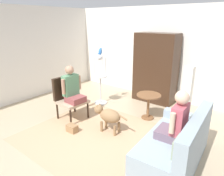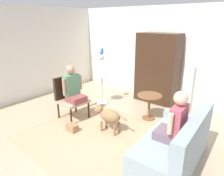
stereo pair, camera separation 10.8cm
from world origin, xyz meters
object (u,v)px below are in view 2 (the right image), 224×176
object	(u,v)px
round_end_table	(149,102)
parrot	(102,51)
armchair	(69,94)
column_lamp	(187,99)
handbag	(72,128)
person_on_armchair	(73,87)
bird_cage_stand	(102,81)
dog	(108,115)
couch	(176,146)
armoire_cabinet	(157,68)
person_on_couch	(175,121)

from	to	relation	value
round_end_table	parrot	world-z (taller)	parrot
armchair	column_lamp	size ratio (longest dim) A/B	0.73
parrot	handbag	xyz separation A→B (m)	(0.55, -1.60, -1.42)
round_end_table	column_lamp	size ratio (longest dim) A/B	0.44
person_on_armchair	bird_cage_stand	size ratio (longest dim) A/B	0.60
person_on_armchair	bird_cage_stand	distance (m)	1.16
round_end_table	parrot	distance (m)	1.86
armchair	parrot	size ratio (longest dim) A/B	5.37
armchair	dog	xyz separation A→B (m)	(1.21, 0.04, -0.20)
person_on_armchair	round_end_table	xyz separation A→B (m)	(1.42, 1.13, -0.37)
armchair	bird_cage_stand	distance (m)	1.14
round_end_table	bird_cage_stand	distance (m)	1.56
dog	handbag	world-z (taller)	dog
armchair	couch	bearing A→B (deg)	-0.63
couch	bird_cage_stand	world-z (taller)	bird_cage_stand
couch	round_end_table	world-z (taller)	couch
bird_cage_stand	armoire_cabinet	distance (m)	1.62
armchair	round_end_table	size ratio (longest dim) A/B	1.64
armchair	column_lamp	bearing A→B (deg)	27.02
dog	column_lamp	bearing A→B (deg)	44.62
bird_cage_stand	couch	bearing A→B (deg)	-23.48
handbag	person_on_armchair	bearing A→B (deg)	134.62
dog	armchair	bearing A→B (deg)	-178.09
couch	column_lamp	bearing A→B (deg)	103.75
person_on_armchair	handbag	world-z (taller)	person_on_armchair
round_end_table	dog	xyz separation A→B (m)	(-0.37, -1.08, -0.06)
column_lamp	handbag	size ratio (longest dim) A/B	5.83
dog	parrot	xyz separation A→B (m)	(-1.15, 1.10, 1.13)
couch	person_on_armchair	xyz separation A→B (m)	(-2.57, 0.02, 0.48)
armoire_cabinet	handbag	world-z (taller)	armoire_cabinet
armchair	armoire_cabinet	world-z (taller)	armoire_cabinet
handbag	couch	bearing A→B (deg)	11.50
couch	bird_cage_stand	size ratio (longest dim) A/B	1.21
round_end_table	person_on_couch	bearing A→B (deg)	-46.59
person_on_armchair	bird_cage_stand	bearing A→B (deg)	95.96
bird_cage_stand	armchair	bearing A→B (deg)	-92.35
person_on_couch	round_end_table	world-z (taller)	person_on_couch
parrot	round_end_table	bearing A→B (deg)	-0.85
round_end_table	armoire_cabinet	xyz separation A→B (m)	(-0.44, 1.17, 0.55)
couch	person_on_armchair	world-z (taller)	person_on_armchair
armchair	person_on_armchair	size ratio (longest dim) A/B	1.19
bird_cage_stand	handbag	bearing A→B (deg)	-70.53
bird_cage_stand	parrot	size ratio (longest dim) A/B	7.47
bird_cage_stand	armoire_cabinet	world-z (taller)	armoire_cabinet
armchair	person_on_armchair	distance (m)	0.28
parrot	column_lamp	world-z (taller)	parrot
bird_cage_stand	person_on_armchair	bearing A→B (deg)	-84.04
person_on_armchair	armoire_cabinet	world-z (taller)	armoire_cabinet
person_on_armchair	column_lamp	world-z (taller)	column_lamp
column_lamp	round_end_table	bearing A→B (deg)	-171.76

